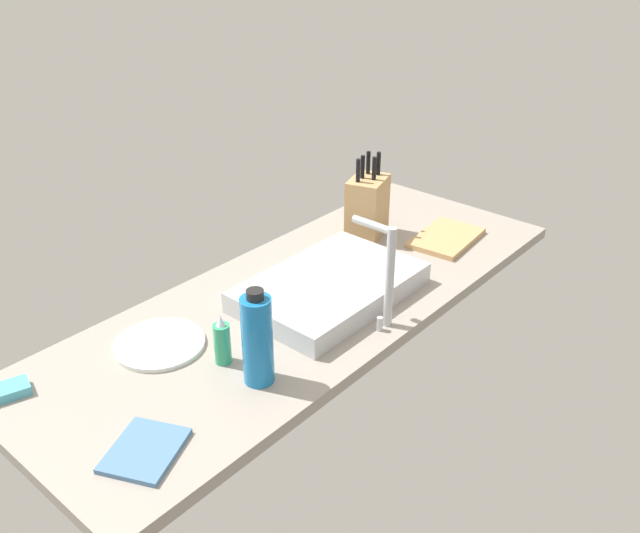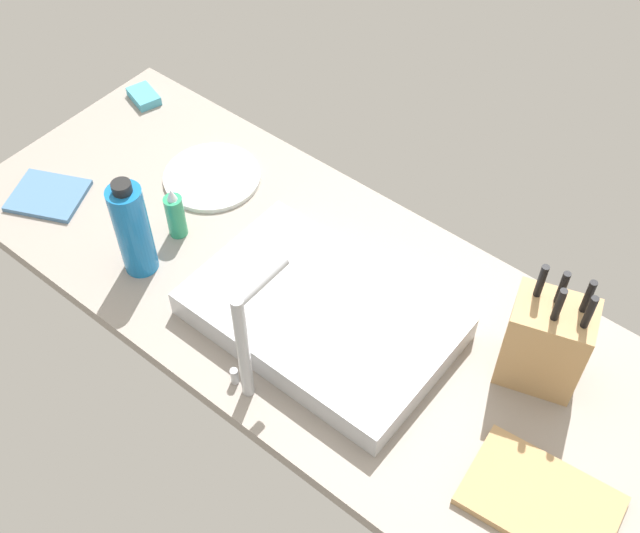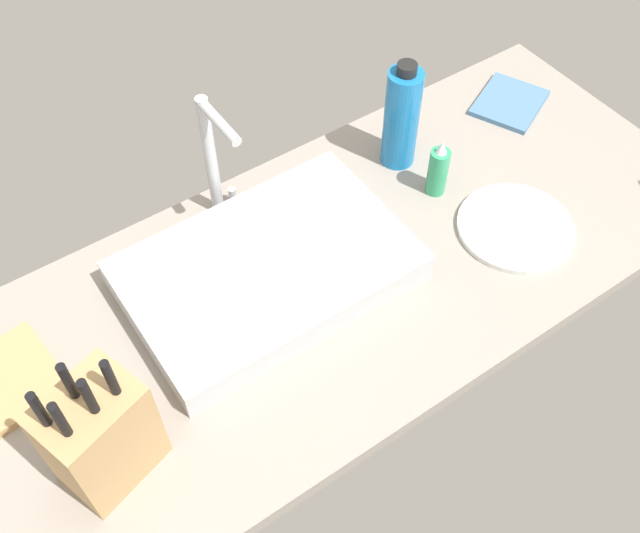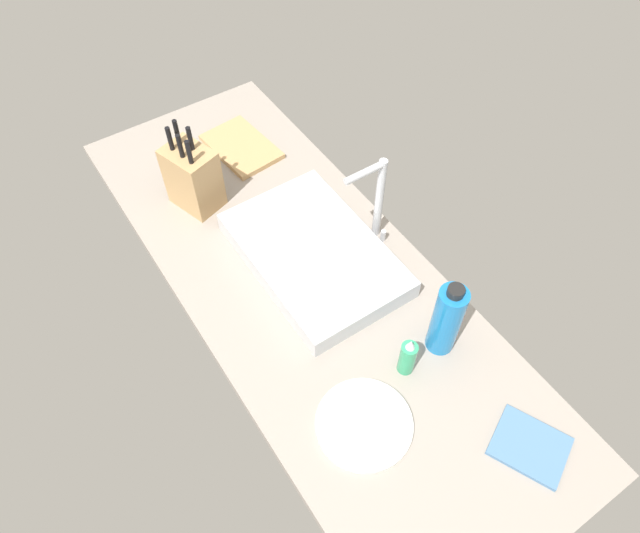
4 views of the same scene
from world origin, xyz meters
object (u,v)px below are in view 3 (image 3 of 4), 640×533
at_px(knife_block, 100,435).
at_px(soap_bottle, 438,170).
at_px(sink_basin, 268,270).
at_px(dish_towel, 509,103).
at_px(water_bottle, 401,117).
at_px(faucet, 213,153).
at_px(dinner_plate, 515,227).

height_order(knife_block, soap_bottle, knife_block).
relative_size(sink_basin, dish_towel, 3.17).
bearing_deg(sink_basin, water_bottle, 16.68).
relative_size(water_bottle, dish_towel, 1.50).
xyz_separation_m(faucet, knife_block, (-0.41, -0.37, -0.06)).
relative_size(sink_basin, dinner_plate, 2.24).
bearing_deg(knife_block, dish_towel, -3.12).
height_order(sink_basin, dinner_plate, sink_basin).
height_order(knife_block, dish_towel, knife_block).
height_order(dinner_plate, dish_towel, same).
bearing_deg(faucet, dinner_plate, -38.67).
distance_m(faucet, soap_bottle, 0.46).
relative_size(soap_bottle, dinner_plate, 0.58).
bearing_deg(soap_bottle, dish_towel, 19.42).
distance_m(faucet, dish_towel, 0.75).
xyz_separation_m(sink_basin, faucet, (0.01, 0.20, 0.14)).
distance_m(dinner_plate, dish_towel, 0.39).
bearing_deg(dinner_plate, dish_towel, 48.27).
distance_m(faucet, water_bottle, 0.41).
relative_size(faucet, water_bottle, 1.16).
bearing_deg(dish_towel, faucet, 173.42).
distance_m(knife_block, dinner_plate, 0.88).
bearing_deg(faucet, dish_towel, -6.58).
bearing_deg(water_bottle, sink_basin, -163.32).
bearing_deg(soap_bottle, knife_block, -167.81).
xyz_separation_m(knife_block, soap_bottle, (0.81, 0.18, -0.05)).
bearing_deg(dish_towel, knife_block, -165.71).
xyz_separation_m(dinner_plate, dish_towel, (0.26, 0.29, 0.00)).
height_order(sink_basin, faucet, faucet).
relative_size(faucet, dinner_plate, 1.24).
bearing_deg(soap_bottle, dinner_plate, -70.13).
relative_size(knife_block, soap_bottle, 2.08).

